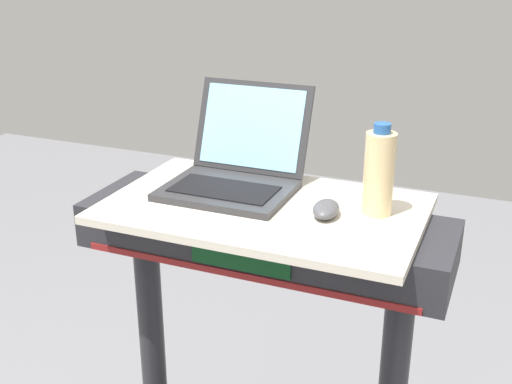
{
  "coord_description": "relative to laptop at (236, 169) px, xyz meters",
  "views": [
    {
      "loc": [
        0.53,
        -0.62,
        1.73
      ],
      "look_at": [
        0.0,
        0.65,
        1.19
      ],
      "focal_mm": 45.38,
      "sensor_mm": 36.0,
      "label": 1
    }
  ],
  "objects": [
    {
      "name": "desk_board",
      "position": [
        0.11,
        -0.08,
        -0.06
      ],
      "size": [
        0.75,
        0.46,
        0.02
      ],
      "primitive_type": "cube",
      "color": "beige",
      "rests_on": "treadmill_base"
    },
    {
      "name": "computer_mouse",
      "position": [
        0.27,
        -0.09,
        -0.03
      ],
      "size": [
        0.07,
        0.11,
        0.03
      ],
      "primitive_type": "ellipsoid",
      "rotation": [
        0.0,
        0.0,
        0.13
      ],
      "color": "#4C4C51",
      "rests_on": "desk_board"
    },
    {
      "name": "water_bottle",
      "position": [
        0.37,
        -0.03,
        0.05
      ],
      "size": [
        0.07,
        0.07,
        0.21
      ],
      "color": "beige",
      "rests_on": "desk_board"
    },
    {
      "name": "laptop",
      "position": [
        0.0,
        0.0,
        0.0
      ],
      "size": [
        0.31,
        0.33,
        0.24
      ],
      "rotation": [
        0.0,
        0.0,
        0.05
      ],
      "color": "#2D2D30",
      "rests_on": "desk_board"
    }
  ]
}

